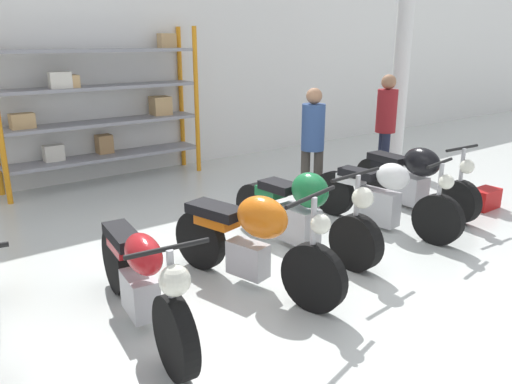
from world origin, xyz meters
TOP-DOWN VIEW (x-y plane):
  - ground_plane at (0.00, 0.00)m, footprint 30.00×30.00m
  - back_wall at (0.00, 4.57)m, footprint 30.00×0.08m
  - shelving_rack at (-0.21, 4.21)m, footprint 3.25×0.63m
  - support_pillar at (4.36, 1.93)m, footprint 0.28×0.28m
  - motorcycle_red at (-1.66, -0.27)m, footprint 0.59×2.05m
  - motorcycle_orange at (-0.53, -0.24)m, footprint 0.83×1.96m
  - motorcycle_green at (0.49, 0.18)m, footprint 0.74×2.13m
  - motorcycle_white at (1.70, 0.05)m, footprint 0.59×2.06m
  - motorcycle_black at (2.70, 0.33)m, footprint 0.62×2.08m
  - person_browsing at (3.35, 1.38)m, footprint 0.45×0.45m
  - person_near_rack at (1.64, 1.26)m, footprint 0.45×0.45m
  - toolbox at (3.48, -0.33)m, footprint 0.44×0.26m

SIDE VIEW (x-z plane):
  - ground_plane at x=0.00m, z-range 0.00..0.00m
  - toolbox at x=3.48m, z-range 0.00..0.28m
  - motorcycle_white at x=1.70m, z-range -0.08..0.90m
  - motorcycle_black at x=2.70m, z-range -0.06..0.93m
  - motorcycle_green at x=0.49m, z-range -0.08..0.95m
  - motorcycle_red at x=-1.66m, z-range -0.04..0.93m
  - motorcycle_orange at x=-0.53m, z-range -0.02..1.03m
  - person_near_rack at x=1.64m, z-range 0.15..1.80m
  - person_browsing at x=3.35m, z-range 0.16..1.93m
  - shelving_rack at x=-0.21m, z-range 0.02..2.52m
  - back_wall at x=0.00m, z-range 0.00..3.60m
  - support_pillar at x=4.36m, z-range 0.00..3.60m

